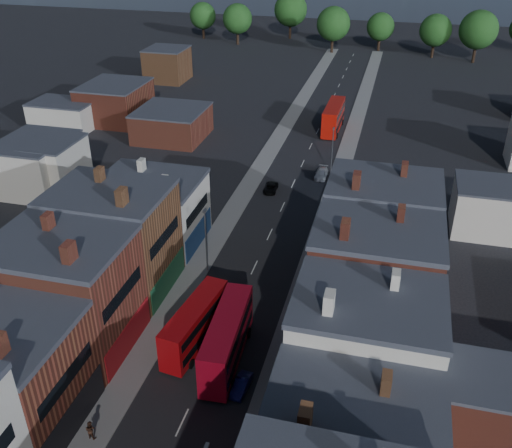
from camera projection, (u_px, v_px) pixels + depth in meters
The scene contains 12 objects.
pavement_west at pixel (242, 195), 84.45m from camera, with size 3.00×200.00×0.12m, color gray.
pavement_east at pixel (330, 206), 81.62m from camera, with size 3.00×200.00×0.12m, color gray.
lamp_post_2 at pixel (206, 236), 65.02m from camera, with size 0.25×0.70×8.12m.
lamp_post_3 at pixel (332, 149), 88.05m from camera, with size 0.25×0.70×8.12m.
bus_0 at pixel (195, 324), 55.13m from camera, with size 3.70×10.50×4.44m.
bus_1 at pixel (227, 338), 52.90m from camera, with size 3.33×11.42×4.88m.
bus_2 at pixel (333, 117), 107.15m from camera, with size 3.11×11.84×5.10m.
car_1 at pixel (241, 385), 50.61m from camera, with size 1.16×3.33×1.10m, color #131456.
car_2 at pixel (271, 188), 85.55m from camera, with size 1.80×3.90×1.08m, color black.
car_3 at pixel (321, 173), 89.91m from camera, with size 1.77×4.37×1.27m, color #B9B9B9.
ped_1 at pixel (90, 430), 45.78m from camera, with size 0.85×0.47×1.75m, color #45281B.
ped_3 at pixel (273, 431), 45.75m from camera, with size 0.91×0.42×1.56m, color #5F5852.
Camera 1 is at (14.29, -22.71, 37.93)m, focal length 40.00 mm.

